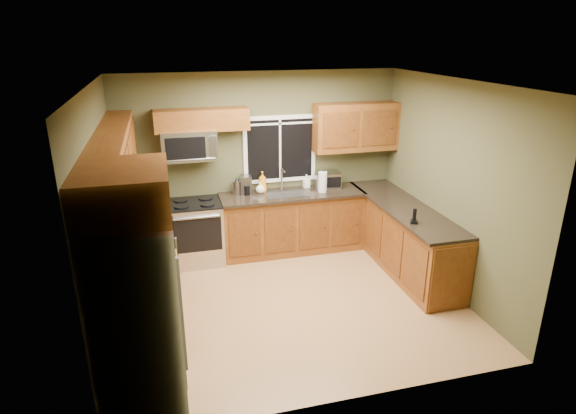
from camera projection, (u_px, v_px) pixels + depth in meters
name	position (u px, v px, depth m)	size (l,w,h in m)	color
floor	(291.00, 302.00, 6.10)	(4.20, 4.20, 0.00)	#A27647
ceiling	(292.00, 83.00, 5.17)	(4.20, 4.20, 0.00)	white
back_wall	(260.00, 163.00, 7.27)	(4.20, 4.20, 0.00)	#48492C
front_wall	(348.00, 271.00, 4.00)	(4.20, 4.20, 0.00)	#48492C
left_wall	(102.00, 218.00, 5.13)	(3.60, 3.60, 0.00)	#48492C
right_wall	(450.00, 187.00, 6.14)	(3.60, 3.60, 0.00)	#48492C
window	(280.00, 149.00, 7.26)	(1.12, 0.03, 1.02)	white
base_cabinets_left	(141.00, 270.00, 5.95)	(0.60, 2.65, 0.90)	brown
countertop_left	(139.00, 235.00, 5.79)	(0.65, 2.65, 0.04)	black
base_cabinets_back	(292.00, 223.00, 7.40)	(2.17, 0.60, 0.90)	brown
countertop_back	(292.00, 194.00, 7.22)	(2.17, 0.65, 0.04)	black
base_cabinets_peninsula	(403.00, 238.00, 6.87)	(0.60, 2.52, 0.90)	brown
countertop_peninsula	(404.00, 207.00, 6.71)	(0.65, 2.50, 0.04)	black
upper_cabinets_left	(115.00, 160.00, 5.43)	(0.33, 2.65, 0.72)	brown
upper_cabinets_back_left	(202.00, 120.00, 6.67)	(1.30, 0.33, 0.30)	brown
upper_cabinets_back_right	(356.00, 127.00, 7.29)	(1.30, 0.33, 0.72)	brown
upper_cabinet_over_fridge	(122.00, 192.00, 3.80)	(0.72, 0.90, 0.38)	brown
refrigerator	(138.00, 314.00, 4.19)	(0.74, 0.90, 1.80)	#B7B7BC
range	(196.00, 232.00, 7.02)	(0.76, 0.69, 0.94)	#B7B7BC
microwave	(189.00, 145.00, 6.71)	(0.76, 0.41, 0.42)	#B7B7BC
sink	(285.00, 193.00, 7.20)	(0.60, 0.42, 0.36)	slate
toaster_oven	(327.00, 180.00, 7.44)	(0.42, 0.34, 0.24)	#B7B7BC
coffee_maker	(246.00, 185.00, 7.16)	(0.18, 0.24, 0.27)	slate
kettle	(237.00, 187.00, 7.14)	(0.15, 0.15, 0.25)	#B7B7BC
paper_towel_roll	(323.00, 182.00, 7.23)	(0.14, 0.14, 0.34)	white
soap_bottle_a	(262.00, 182.00, 7.22)	(0.12, 0.12, 0.32)	orange
soap_bottle_b	(306.00, 181.00, 7.45)	(0.09, 0.09, 0.20)	white
soap_bottle_c	(260.00, 188.00, 7.20)	(0.13, 0.13, 0.17)	white
cordless_phone	(414.00, 219.00, 6.06)	(0.12, 0.12, 0.19)	black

